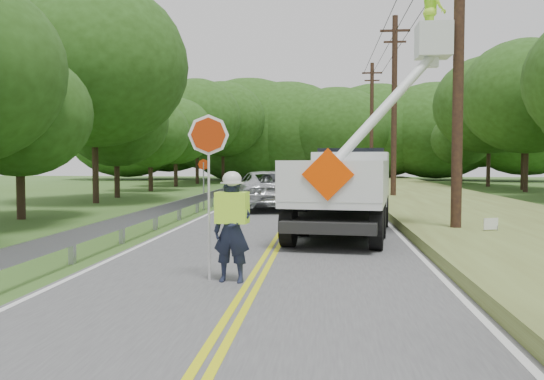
{
  "coord_description": "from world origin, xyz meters",
  "views": [
    {
      "loc": [
        1.26,
        -7.64,
        2.22
      ],
      "look_at": [
        0.0,
        6.0,
        1.5
      ],
      "focal_mm": 37.7,
      "sensor_mm": 36.0,
      "label": 1
    }
  ],
  "objects": [
    {
      "name": "road",
      "position": [
        0.0,
        14.0,
        0.01
      ],
      "size": [
        7.2,
        96.0,
        0.03
      ],
      "color": "#47484A",
      "rests_on": "ground"
    },
    {
      "name": "yard_sign",
      "position": [
        5.77,
        8.29,
        0.46
      ],
      "size": [
        0.42,
        0.19,
        0.64
      ],
      "color": "white",
      "rests_on": "ground"
    },
    {
      "name": "stop_sign_permanent",
      "position": [
        -4.07,
        17.14,
        1.48
      ],
      "size": [
        0.48,
        0.12,
        2.27
      ],
      "color": "#94959C",
      "rests_on": "ground"
    },
    {
      "name": "treeline_horizon",
      "position": [
        -0.47,
        56.28,
        5.5
      ],
      "size": [
        56.6,
        13.94,
        11.86
      ],
      "color": "#214011",
      "rests_on": "ground"
    },
    {
      "name": "suv_silver",
      "position": [
        -1.43,
        17.98,
        0.87
      ],
      "size": [
        4.28,
        6.66,
        1.71
      ],
      "primitive_type": "imported",
      "rotation": [
        0.0,
        0.0,
        3.39
      ],
      "color": "silver",
      "rests_on": "road"
    },
    {
      "name": "ground",
      "position": [
        0.0,
        0.0,
        0.0
      ],
      "size": [
        140.0,
        140.0,
        0.0
      ],
      "primitive_type": "plane",
      "color": "#37561C",
      "rests_on": "ground"
    },
    {
      "name": "treeline_left",
      "position": [
        -10.23,
        29.0,
        5.83
      ],
      "size": [
        10.5,
        54.83,
        11.3
      ],
      "color": "#332319",
      "rests_on": "ground"
    },
    {
      "name": "utility_poles",
      "position": [
        5.0,
        17.02,
        5.27
      ],
      "size": [
        1.6,
        43.3,
        10.0
      ],
      "color": "black",
      "rests_on": "ground"
    },
    {
      "name": "suv_darkgrey",
      "position": [
        -1.38,
        24.05,
        0.83
      ],
      "size": [
        3.66,
        5.98,
        1.62
      ],
      "primitive_type": "imported",
      "rotation": [
        0.0,
        0.0,
        3.41
      ],
      "color": "#323639",
      "rests_on": "road"
    },
    {
      "name": "bucket_truck",
      "position": [
        2.11,
        10.28,
        1.63
      ],
      "size": [
        4.68,
        7.75,
        7.23
      ],
      "color": "black",
      "rests_on": "road"
    },
    {
      "name": "guardrail",
      "position": [
        -4.02,
        14.91,
        0.55
      ],
      "size": [
        0.18,
        48.0,
        0.77
      ],
      "color": "#94959C",
      "rests_on": "ground"
    },
    {
      "name": "flagger",
      "position": [
        -0.41,
        2.47,
        1.1
      ],
      "size": [
        1.16,
        0.51,
        3.02
      ],
      "color": "#191E33",
      "rests_on": "road"
    },
    {
      "name": "tall_grass_verge",
      "position": [
        7.1,
        14.0,
        0.15
      ],
      "size": [
        7.0,
        96.0,
        0.3
      ],
      "primitive_type": "cube",
      "color": "brown",
      "rests_on": "ground"
    }
  ]
}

